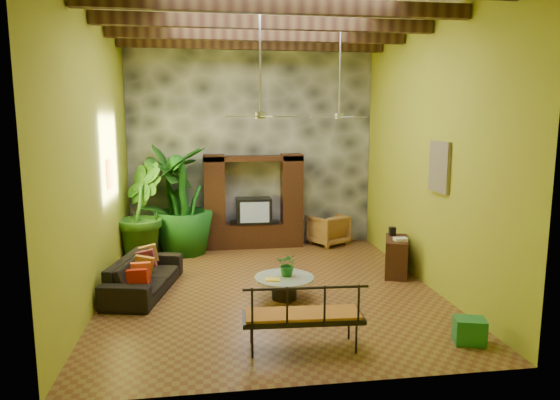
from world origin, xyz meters
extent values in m
plane|color=brown|center=(0.00, 0.00, 0.00)|extent=(7.00, 7.00, 0.00)
cube|color=silver|center=(0.00, 0.00, 5.00)|extent=(6.00, 7.00, 0.02)
cube|color=#A4B228|center=(0.00, 3.50, 2.50)|extent=(6.00, 0.02, 5.00)
cube|color=#A4B228|center=(-3.00, 0.00, 2.50)|extent=(0.02, 7.00, 5.00)
cube|color=#A4B228|center=(3.00, 0.00, 2.50)|extent=(0.02, 7.00, 5.00)
cube|color=#36373D|center=(0.00, 3.44, 2.50)|extent=(5.98, 0.10, 4.98)
cube|color=#3D2813|center=(0.00, -1.30, 4.78)|extent=(5.95, 0.16, 0.22)
cube|color=#3D2813|center=(0.00, 0.00, 4.78)|extent=(5.95, 0.16, 0.22)
cube|color=#3D2813|center=(0.00, 1.30, 4.78)|extent=(5.95, 0.16, 0.22)
cube|color=#3D2813|center=(0.00, 2.60, 4.78)|extent=(5.95, 0.16, 0.22)
cube|color=black|center=(0.00, 3.14, 0.30)|extent=(2.40, 0.50, 0.60)
cube|color=black|center=(-0.95, 3.14, 1.30)|extent=(0.50, 0.48, 2.00)
cube|color=black|center=(0.95, 3.14, 1.30)|extent=(0.50, 0.48, 2.00)
cube|color=black|center=(0.00, 3.14, 2.20)|extent=(2.40, 0.48, 0.12)
cube|color=black|center=(0.00, 3.12, 0.92)|extent=(0.85, 0.52, 0.62)
cube|color=#8C99A8|center=(0.00, 2.85, 0.92)|extent=(0.70, 0.02, 0.50)
cylinder|color=#A3A4A8|center=(-0.20, -0.40, 4.10)|extent=(0.04, 0.04, 1.80)
cylinder|color=#A3A4A8|center=(-0.20, -0.40, 3.20)|extent=(0.18, 0.18, 0.12)
cube|color=#A3A4A8|center=(0.15, -0.31, 3.18)|extent=(0.58, 0.26, 0.01)
cube|color=#A3A4A8|center=(-0.29, -0.05, 3.18)|extent=(0.26, 0.58, 0.01)
cube|color=#A3A4A8|center=(-0.55, -0.49, 3.18)|extent=(0.58, 0.26, 0.01)
cube|color=#A3A4A8|center=(-0.11, -0.75, 3.18)|extent=(0.26, 0.58, 0.01)
cylinder|color=#A3A4A8|center=(1.60, 1.20, 4.10)|extent=(0.04, 0.04, 1.80)
cylinder|color=#A3A4A8|center=(1.60, 1.20, 3.20)|extent=(0.18, 0.18, 0.12)
cube|color=#A3A4A8|center=(1.95, 1.29, 3.18)|extent=(0.58, 0.26, 0.01)
cube|color=#A3A4A8|center=(1.51, 1.55, 3.18)|extent=(0.26, 0.58, 0.01)
cube|color=#A3A4A8|center=(1.25, 1.11, 3.18)|extent=(0.58, 0.26, 0.01)
cube|color=#A3A4A8|center=(1.69, 0.85, 3.18)|extent=(0.26, 0.58, 0.01)
cube|color=yellow|center=(-2.96, 1.00, 2.10)|extent=(0.06, 0.32, 0.55)
cube|color=#22537D|center=(2.96, -0.60, 2.30)|extent=(0.06, 0.70, 0.90)
imported|color=black|center=(-2.30, 0.14, 0.32)|extent=(1.31, 2.34, 0.65)
imported|color=olive|center=(1.87, 3.10, 0.38)|extent=(1.12, 1.13, 0.77)
imported|color=#215C18|center=(-2.02, 2.94, 1.28)|extent=(1.47, 1.62, 2.55)
imported|color=#306C1C|center=(-2.62, 2.31, 1.10)|extent=(1.14, 1.34, 2.21)
imported|color=#175918|center=(-1.69, 2.76, 1.26)|extent=(1.63, 1.63, 2.51)
cylinder|color=black|center=(0.19, -0.57, 0.18)|extent=(0.44, 0.44, 0.36)
cylinder|color=silver|center=(0.19, -0.57, 0.38)|extent=(1.05, 1.05, 0.04)
imported|color=#196021|center=(0.26, -0.53, 0.61)|extent=(0.48, 0.45, 0.43)
cube|color=yellow|center=(-0.04, -0.74, 0.41)|extent=(0.29, 0.23, 0.03)
cube|color=black|center=(0.14, -2.52, 0.45)|extent=(1.68, 0.64, 0.07)
cube|color=#A96221|center=(0.14, -2.52, 0.49)|extent=(1.59, 0.58, 0.06)
cube|color=black|center=(0.14, -2.81, 0.72)|extent=(1.65, 0.13, 0.54)
cube|color=#382111|center=(2.65, 0.48, 0.38)|extent=(0.73, 1.03, 0.76)
cube|color=#1F7525|center=(2.50, -2.71, 0.18)|extent=(0.49, 0.41, 0.37)
camera|label=1|loc=(-1.12, -8.90, 3.13)|focal=32.00mm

